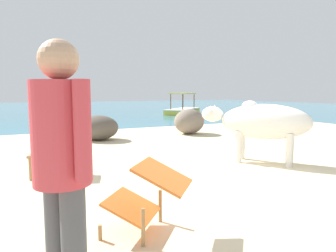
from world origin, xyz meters
The scene contains 10 objects.
sand_beach centered at (0.00, 0.00, 0.02)m, with size 18.00×14.00×0.04m, color beige.
water_surface centered at (0.00, 22.00, 0.00)m, with size 60.00×36.00×0.03m, color teal.
cow centered at (1.21, 0.71, 0.81)m, with size 1.64×1.87×1.17m.
low_bench_table centered at (-2.39, 1.41, 0.36)m, with size 0.86×0.64×0.38m.
bottle centered at (-2.45, 1.42, 0.54)m, with size 0.07×0.07×0.30m.
deck_chair_far centered at (-1.84, -1.04, 0.42)m, with size 0.93×0.90×0.68m.
person_standing centered at (-2.69, -1.86, 0.99)m, with size 0.32×0.48×1.62m.
shore_rock_large centered at (-0.89, 4.81, 0.38)m, with size 1.09×1.00×0.69m, color brown.
shore_rock_medium centered at (2.02, 4.79, 0.44)m, with size 1.04×0.89×0.79m, color gray.
boat_yellow centered at (6.47, 13.21, 0.29)m, with size 3.53×3.27×1.29m.
Camera 1 is at (-2.90, -3.63, 1.38)m, focal length 32.72 mm.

